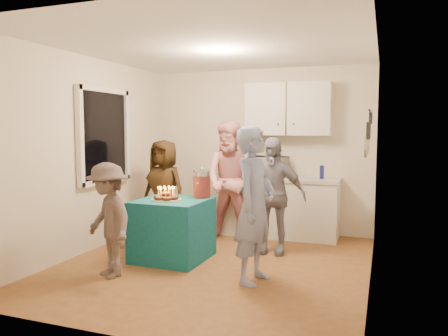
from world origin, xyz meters
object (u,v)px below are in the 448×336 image
(man_birthday, at_px, (255,205))
(woman_back_left, at_px, (164,190))
(punch_jar, at_px, (202,185))
(woman_back_center, at_px, (232,181))
(microwave, at_px, (268,167))
(woman_back_right, at_px, (272,195))
(party_table, at_px, (173,229))
(counter, at_px, (266,207))
(child_near_left, at_px, (108,220))

(man_birthday, bearing_deg, woman_back_left, 62.24)
(punch_jar, bearing_deg, woman_back_center, 82.53)
(microwave, relative_size, woman_back_right, 0.37)
(party_table, height_order, punch_jar, punch_jar)
(counter, bearing_deg, man_birthday, -78.59)
(woman_back_left, distance_m, child_near_left, 1.72)
(counter, height_order, woman_back_center, woman_back_center)
(woman_back_left, xyz_separation_m, child_near_left, (0.21, -1.70, -0.10))
(punch_jar, height_order, woman_back_left, woman_back_left)
(man_birthday, relative_size, child_near_left, 1.31)
(counter, bearing_deg, woman_back_left, -149.15)
(party_table, xyz_separation_m, woman_back_left, (-0.57, 0.86, 0.36))
(microwave, bearing_deg, child_near_left, -110.07)
(child_near_left, bearing_deg, woman_back_right, 77.67)
(microwave, xyz_separation_m, punch_jar, (-0.52, -1.39, -0.14))
(microwave, xyz_separation_m, man_birthday, (0.40, -2.10, -0.23))
(party_table, bearing_deg, man_birthday, -20.12)
(counter, xyz_separation_m, punch_jar, (-0.49, -1.39, 0.50))
(counter, xyz_separation_m, man_birthday, (0.42, -2.10, 0.41))
(counter, relative_size, man_birthday, 1.31)
(man_birthday, relative_size, woman_back_right, 1.08)
(counter, relative_size, woman_back_left, 1.48)
(woman_back_left, distance_m, woman_back_right, 1.68)
(party_table, relative_size, punch_jar, 2.50)
(counter, distance_m, microwave, 0.64)
(woman_back_left, bearing_deg, counter, 39.92)
(counter, relative_size, child_near_left, 1.72)
(child_near_left, bearing_deg, woman_back_center, 99.68)
(woman_back_left, height_order, woman_back_right, woman_back_right)
(woman_back_center, bearing_deg, child_near_left, -111.08)
(party_table, distance_m, woman_back_left, 1.09)
(counter, height_order, party_table, counter)
(punch_jar, bearing_deg, party_table, -137.22)
(party_table, bearing_deg, microwave, 64.10)
(counter, bearing_deg, child_near_left, -114.47)
(punch_jar, relative_size, woman_back_center, 0.19)
(woman_back_center, height_order, woman_back_right, woman_back_center)
(man_birthday, height_order, woman_back_right, man_birthday)
(counter, relative_size, punch_jar, 6.47)
(party_table, relative_size, woman_back_right, 0.55)
(party_table, distance_m, punch_jar, 0.68)
(child_near_left, bearing_deg, counter, 96.43)
(woman_back_left, height_order, woman_back_center, woman_back_center)
(woman_back_left, relative_size, woman_back_center, 0.84)
(counter, relative_size, woman_back_center, 1.24)
(man_birthday, bearing_deg, party_table, 78.24)
(woman_back_center, bearing_deg, party_table, -109.52)
(counter, distance_m, woman_back_left, 1.60)
(counter, xyz_separation_m, party_table, (-0.78, -1.66, -0.05))
(counter, xyz_separation_m, woman_back_right, (0.32, -0.95, 0.34))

